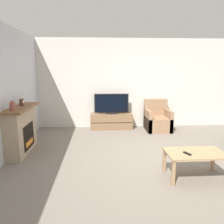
{
  "coord_description": "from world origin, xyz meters",
  "views": [
    {
      "loc": [
        -1.13,
        -4.1,
        1.82
      ],
      "look_at": [
        -0.84,
        0.71,
        0.85
      ],
      "focal_mm": 35.0,
      "sensor_mm": 36.0,
      "label": 1
    }
  ],
  "objects_px": {
    "remote": "(187,153)",
    "mantel_clock": "(22,102)",
    "coffee_table": "(195,156)",
    "tv_stand": "(111,121)",
    "mantel_vase_left": "(12,106)",
    "tv": "(111,104)",
    "fireplace": "(21,129)",
    "armchair": "(157,120)"
  },
  "relations": [
    {
      "from": "fireplace",
      "to": "armchair",
      "type": "height_order",
      "value": "fireplace"
    },
    {
      "from": "mantel_clock",
      "to": "remote",
      "type": "height_order",
      "value": "mantel_clock"
    },
    {
      "from": "tv",
      "to": "coffee_table",
      "type": "distance_m",
      "value": 3.37
    },
    {
      "from": "coffee_table",
      "to": "mantel_vase_left",
      "type": "bearing_deg",
      "value": 164.09
    },
    {
      "from": "mantel_vase_left",
      "to": "tv_stand",
      "type": "xyz_separation_m",
      "value": [
        2.04,
        2.19,
        -0.87
      ]
    },
    {
      "from": "tv_stand",
      "to": "mantel_clock",
      "type": "bearing_deg",
      "value": -140.69
    },
    {
      "from": "tv_stand",
      "to": "tv",
      "type": "bearing_deg",
      "value": -90.0
    },
    {
      "from": "mantel_vase_left",
      "to": "tv_stand",
      "type": "bearing_deg",
      "value": 47.02
    },
    {
      "from": "fireplace",
      "to": "mantel_clock",
      "type": "relative_size",
      "value": 8.67
    },
    {
      "from": "tv_stand",
      "to": "armchair",
      "type": "distance_m",
      "value": 1.38
    },
    {
      "from": "tv_stand",
      "to": "fireplace",
      "type": "bearing_deg",
      "value": -138.81
    },
    {
      "from": "coffee_table",
      "to": "tv",
      "type": "bearing_deg",
      "value": 111.42
    },
    {
      "from": "mantel_vase_left",
      "to": "tv_stand",
      "type": "height_order",
      "value": "mantel_vase_left"
    },
    {
      "from": "mantel_vase_left",
      "to": "armchair",
      "type": "bearing_deg",
      "value": 30.1
    },
    {
      "from": "fireplace",
      "to": "remote",
      "type": "height_order",
      "value": "fireplace"
    },
    {
      "from": "remote",
      "to": "armchair",
      "type": "bearing_deg",
      "value": 59.74
    },
    {
      "from": "fireplace",
      "to": "tv_stand",
      "type": "relative_size",
      "value": 1.03
    },
    {
      "from": "armchair",
      "to": "mantel_clock",
      "type": "bearing_deg",
      "value": -156.88
    },
    {
      "from": "tv",
      "to": "tv_stand",
      "type": "bearing_deg",
      "value": 90.0
    },
    {
      "from": "mantel_vase_left",
      "to": "coffee_table",
      "type": "distance_m",
      "value": 3.47
    },
    {
      "from": "fireplace",
      "to": "tv",
      "type": "xyz_separation_m",
      "value": [
        2.06,
        1.8,
        0.23
      ]
    },
    {
      "from": "mantel_clock",
      "to": "remote",
      "type": "bearing_deg",
      "value": -26.05
    },
    {
      "from": "armchair",
      "to": "remote",
      "type": "height_order",
      "value": "armchair"
    },
    {
      "from": "tv",
      "to": "remote",
      "type": "bearing_deg",
      "value": -71.65
    },
    {
      "from": "tv_stand",
      "to": "remote",
      "type": "bearing_deg",
      "value": -71.66
    },
    {
      "from": "mantel_vase_left",
      "to": "coffee_table",
      "type": "xyz_separation_m",
      "value": [
        3.27,
        -0.93,
        -0.72
      ]
    },
    {
      "from": "fireplace",
      "to": "tv_stand",
      "type": "bearing_deg",
      "value": 41.19
    },
    {
      "from": "coffee_table",
      "to": "remote",
      "type": "relative_size",
      "value": 6.32
    },
    {
      "from": "mantel_vase_left",
      "to": "tv",
      "type": "height_order",
      "value": "mantel_vase_left"
    },
    {
      "from": "remote",
      "to": "mantel_clock",
      "type": "bearing_deg",
      "value": 129.55
    },
    {
      "from": "coffee_table",
      "to": "remote",
      "type": "distance_m",
      "value": 0.19
    },
    {
      "from": "tv_stand",
      "to": "coffee_table",
      "type": "distance_m",
      "value": 3.36
    },
    {
      "from": "mantel_clock",
      "to": "coffee_table",
      "type": "bearing_deg",
      "value": -23.95
    },
    {
      "from": "armchair",
      "to": "coffee_table",
      "type": "xyz_separation_m",
      "value": [
        -0.14,
        -2.9,
        0.1
      ]
    },
    {
      "from": "mantel_clock",
      "to": "armchair",
      "type": "bearing_deg",
      "value": 23.12
    },
    {
      "from": "tv_stand",
      "to": "remote",
      "type": "distance_m",
      "value": 3.37
    },
    {
      "from": "fireplace",
      "to": "mantel_vase_left",
      "type": "height_order",
      "value": "mantel_vase_left"
    },
    {
      "from": "fireplace",
      "to": "mantel_clock",
      "type": "distance_m",
      "value": 0.59
    },
    {
      "from": "mantel_clock",
      "to": "tv",
      "type": "height_order",
      "value": "mantel_clock"
    },
    {
      "from": "tv_stand",
      "to": "tv",
      "type": "height_order",
      "value": "tv"
    },
    {
      "from": "tv",
      "to": "remote",
      "type": "relative_size",
      "value": 6.7
    },
    {
      "from": "armchair",
      "to": "tv_stand",
      "type": "bearing_deg",
      "value": 170.85
    }
  ]
}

